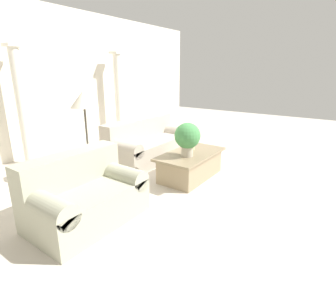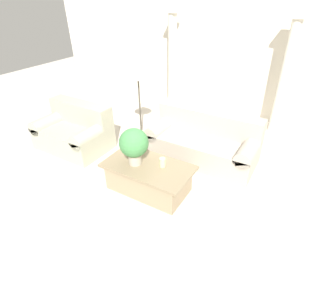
{
  "view_description": "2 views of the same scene",
  "coord_description": "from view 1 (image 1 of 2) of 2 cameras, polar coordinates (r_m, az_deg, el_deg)",
  "views": [
    {
      "loc": [
        -3.66,
        -2.62,
        1.82
      ],
      "look_at": [
        0.02,
        -0.01,
        0.5
      ],
      "focal_mm": 28.0,
      "sensor_mm": 36.0,
      "label": 1
    },
    {
      "loc": [
        1.94,
        -3.03,
        2.7
      ],
      "look_at": [
        0.28,
        -0.15,
        0.67
      ],
      "focal_mm": 28.0,
      "sensor_mm": 36.0,
      "label": 2
    }
  ],
  "objects": [
    {
      "name": "loveseat",
      "position": [
        3.47,
        -17.82,
        -9.78
      ],
      "size": [
        1.36,
        0.88,
        0.84
      ],
      "color": "#A9A990",
      "rests_on": "ground_plane"
    },
    {
      "name": "floor_lamp",
      "position": [
        4.47,
        -17.83,
        9.23
      ],
      "size": [
        0.44,
        0.44,
        1.52
      ],
      "color": "#4C473D",
      "rests_on": "ground_plane"
    },
    {
      "name": "column_right",
      "position": [
        7.27,
        -10.73,
        10.91
      ],
      "size": [
        0.27,
        0.27,
        2.3
      ],
      "color": "silver",
      "rests_on": "ground_plane"
    },
    {
      "name": "coffee_table",
      "position": [
        4.63,
        4.91,
        -3.86
      ],
      "size": [
        1.33,
        0.72,
        0.45
      ],
      "color": "#998466",
      "rests_on": "ground_plane"
    },
    {
      "name": "ground_plane",
      "position": [
        4.85,
        -0.25,
        -5.75
      ],
      "size": [
        16.0,
        16.0,
        0.0
      ],
      "primitive_type": "plane",
      "color": "beige"
    },
    {
      "name": "pillar_candle",
      "position": [
        4.75,
        5.29,
        0.3
      ],
      "size": [
        0.09,
        0.09,
        0.14
      ],
      "color": "beige",
      "rests_on": "coffee_table"
    },
    {
      "name": "column_left",
      "position": [
        5.81,
        -29.21,
        7.85
      ],
      "size": [
        0.27,
        0.27,
        2.3
      ],
      "color": "silver",
      "rests_on": "ground_plane"
    },
    {
      "name": "sofa_long",
      "position": [
        5.57,
        -4.45,
        0.76
      ],
      "size": [
        1.94,
        0.88,
        0.84
      ],
      "color": "#ADA393",
      "rests_on": "ground_plane"
    },
    {
      "name": "wall_back",
      "position": [
        6.72,
        -22.27,
        13.23
      ],
      "size": [
        10.0,
        0.06,
        3.2
      ],
      "color": "silver",
      "rests_on": "ground_plane"
    },
    {
      "name": "potted_plant",
      "position": [
        4.29,
        4.26,
        2.21
      ],
      "size": [
        0.43,
        0.43,
        0.57
      ],
      "color": "#B2A893",
      "rests_on": "coffee_table"
    }
  ]
}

